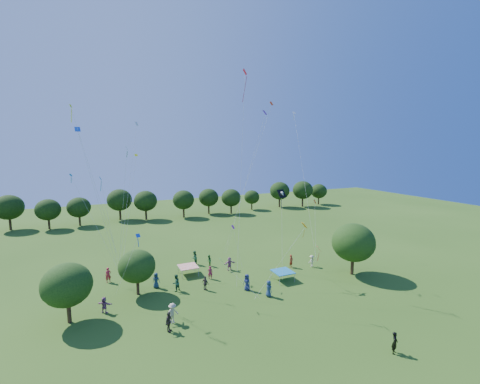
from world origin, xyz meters
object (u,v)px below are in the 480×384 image
Objects in this scene: near_tree_north at (137,266)px; near_tree_east at (353,242)px; pirate_kite at (282,195)px; near_tree_west at (67,285)px; man_in_black at (395,343)px; tent_red_stripe at (188,266)px; tent_blue at (283,272)px; red_high_kite at (244,108)px.

near_tree_east is (24.60, -5.11, 0.92)m from near_tree_north.
pirate_kite reaches higher than near_tree_east.
near_tree_west is 27.28m from man_in_black.
pirate_kite is at bearing -28.28° from tent_red_stripe.
near_tree_west reaches higher than tent_blue.
near_tree_west is 25.16m from red_high_kite.
near_tree_east is 2.88× the size of tent_blue.
tent_blue is 1.30× the size of man_in_black.
near_tree_east is at bearing -11.73° from near_tree_north.
pirate_kite is (-8.48, 2.81, 5.93)m from near_tree_east.
near_tree_north reaches higher than man_in_black.
tent_blue is 15.04m from man_in_black.
near_tree_north is 2.19× the size of tent_red_stripe.
man_in_black is 26.93m from red_high_kite.
tent_red_stripe is at bearing 147.55° from tent_blue.
near_tree_north reaches higher than tent_blue.
man_in_black is (16.45, -18.16, -2.26)m from near_tree_north.
red_high_kite reaches higher than pirate_kite.
near_tree_west is 30.90m from near_tree_east.
near_tree_west reaches higher than man_in_black.
tent_red_stripe is 20.03m from red_high_kite.
near_tree_north reaches higher than tent_red_stripe.
near_tree_west is 3.20× the size of man_in_black.
pirate_kite is at bearing 161.67° from near_tree_east.
near_tree_east is 0.68× the size of pirate_kite.
man_in_black is (10.21, -21.18, -0.19)m from tent_red_stripe.
man_in_black reaches higher than tent_red_stripe.
near_tree_west is 0.58× the size of pirate_kite.
tent_red_stripe is at bearing 26.60° from near_tree_west.
tent_red_stripe is at bearing 151.72° from pirate_kite.
pirate_kite reaches higher than tent_red_stripe.
near_tree_west is at bearing -177.62° from pirate_kite.
near_tree_north is at bearing -177.94° from red_high_kite.
pirate_kite is (0.21, 0.83, 8.92)m from tent_blue.
red_high_kite reaches higher than near_tree_east.
red_high_kite is (-3.42, 3.58, 18.86)m from tent_blue.
tent_red_stripe is 23.51m from man_in_black.
pirate_kite reaches higher than tent_blue.
near_tree_west is at bearing 176.51° from near_tree_east.
near_tree_east reaches higher than tent_blue.
red_high_kite is (-3.64, 2.75, 9.94)m from pirate_kite.
near_tree_north is at bearing 168.86° from tent_blue.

